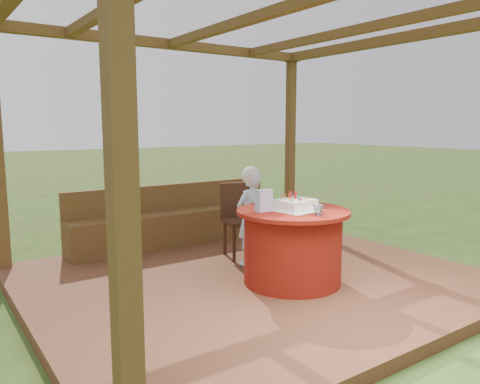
# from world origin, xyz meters

# --- Properties ---
(ground) EXTENTS (60.00, 60.00, 0.00)m
(ground) POSITION_xyz_m (0.00, 0.00, 0.00)
(ground) COLOR #2F4818
(ground) RESTS_ON ground
(deck) EXTENTS (4.50, 4.00, 0.12)m
(deck) POSITION_xyz_m (0.00, 0.00, 0.06)
(deck) COLOR brown
(deck) RESTS_ON ground
(pergola) EXTENTS (4.50, 4.00, 2.72)m
(pergola) POSITION_xyz_m (0.00, 0.00, 2.41)
(pergola) COLOR brown
(pergola) RESTS_ON deck
(bench) EXTENTS (3.00, 0.42, 0.80)m
(bench) POSITION_xyz_m (0.00, 1.72, 0.38)
(bench) COLOR brown
(bench) RESTS_ON deck
(table) EXTENTS (1.14, 1.14, 0.76)m
(table) POSITION_xyz_m (0.20, -0.39, 0.51)
(table) COLOR maroon
(table) RESTS_ON deck
(chair) EXTENTS (0.55, 0.55, 0.90)m
(chair) POSITION_xyz_m (0.36, 0.74, 0.62)
(chair) COLOR #3B2013
(chair) RESTS_ON deck
(elderly_woman) EXTENTS (0.43, 0.31, 1.14)m
(elderly_woman) POSITION_xyz_m (0.24, 0.37, 0.70)
(elderly_woman) COLOR #ABDDFF
(elderly_woman) RESTS_ON deck
(birthday_cake) EXTENTS (0.47, 0.47, 0.19)m
(birthday_cake) POSITION_xyz_m (0.20, -0.43, 0.93)
(birthday_cake) COLOR white
(birthday_cake) RESTS_ON table
(gift_bag) EXTENTS (0.16, 0.11, 0.22)m
(gift_bag) POSITION_xyz_m (-0.09, -0.29, 0.99)
(gift_bag) COLOR #D086B1
(gift_bag) RESTS_ON table
(drinking_glass) EXTENTS (0.12, 0.12, 0.10)m
(drinking_glass) POSITION_xyz_m (0.20, -0.76, 0.93)
(drinking_glass) COLOR white
(drinking_glass) RESTS_ON table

